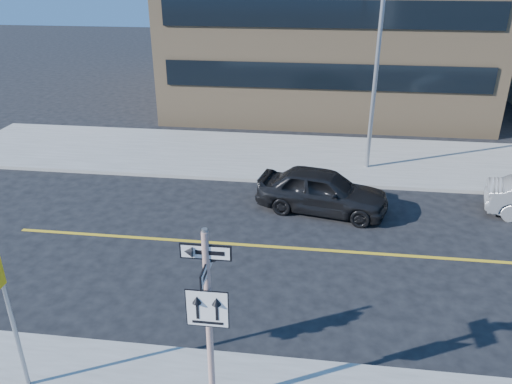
# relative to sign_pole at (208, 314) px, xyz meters

# --- Properties ---
(ground) EXTENTS (120.00, 120.00, 0.00)m
(ground) POSITION_rel_sign_pole_xyz_m (0.00, 2.51, -2.44)
(ground) COLOR black
(ground) RESTS_ON ground
(sign_pole) EXTENTS (0.92, 0.92, 4.06)m
(sign_pole) POSITION_rel_sign_pole_xyz_m (0.00, 0.00, 0.00)
(sign_pole) COLOR beige
(sign_pole) RESTS_ON near_sidewalk
(parked_car_a) EXTENTS (2.80, 4.99, 1.60)m
(parked_car_a) POSITION_rel_sign_pole_xyz_m (2.08, 9.31, -1.64)
(parked_car_a) COLOR black
(parked_car_a) RESTS_ON ground
(streetlight_a) EXTENTS (0.55, 2.25, 8.00)m
(streetlight_a) POSITION_rel_sign_pole_xyz_m (4.00, 13.27, 2.32)
(streetlight_a) COLOR gray
(streetlight_a) RESTS_ON far_sidewalk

